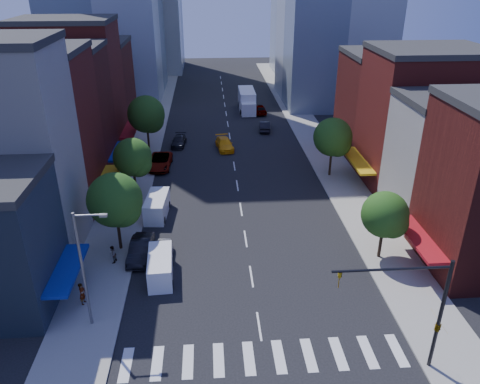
% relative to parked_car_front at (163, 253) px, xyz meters
% --- Properties ---
extents(ground, '(220.00, 220.00, 0.00)m').
position_rel_parked_car_front_xyz_m(ground, '(7.50, -8.92, -0.70)').
color(ground, black).
rests_on(ground, ground).
extents(sidewalk_left, '(5.00, 120.00, 0.15)m').
position_rel_parked_car_front_xyz_m(sidewalk_left, '(-5.00, 31.08, -0.63)').
color(sidewalk_left, gray).
rests_on(sidewalk_left, ground).
extents(sidewalk_right, '(5.00, 120.00, 0.15)m').
position_rel_parked_car_front_xyz_m(sidewalk_right, '(20.00, 31.08, -0.63)').
color(sidewalk_right, gray).
rests_on(sidewalk_right, ground).
extents(crosswalk, '(19.00, 3.00, 0.01)m').
position_rel_parked_car_front_xyz_m(crosswalk, '(7.50, -11.92, -0.70)').
color(crosswalk, silver).
rests_on(crosswalk, ground).
extents(bldg_left_2, '(12.00, 9.00, 16.00)m').
position_rel_parked_car_front_xyz_m(bldg_left_2, '(-13.50, 11.58, 7.30)').
color(bldg_left_2, maroon).
rests_on(bldg_left_2, ground).
extents(bldg_left_3, '(12.00, 8.00, 15.00)m').
position_rel_parked_car_front_xyz_m(bldg_left_3, '(-13.50, 20.08, 6.80)').
color(bldg_left_3, '#4B1512').
rests_on(bldg_left_3, ground).
extents(bldg_left_4, '(12.00, 9.00, 17.00)m').
position_rel_parked_car_front_xyz_m(bldg_left_4, '(-13.50, 28.58, 7.80)').
color(bldg_left_4, maroon).
rests_on(bldg_left_4, ground).
extents(bldg_left_5, '(12.00, 10.00, 13.00)m').
position_rel_parked_car_front_xyz_m(bldg_left_5, '(-13.50, 38.08, 5.80)').
color(bldg_left_5, '#4B1512').
rests_on(bldg_left_5, ground).
extents(bldg_right_1, '(12.00, 8.00, 12.00)m').
position_rel_parked_car_front_xyz_m(bldg_right_1, '(28.50, 6.08, 5.30)').
color(bldg_right_1, silver).
rests_on(bldg_right_1, ground).
extents(bldg_right_2, '(12.00, 10.00, 15.00)m').
position_rel_parked_car_front_xyz_m(bldg_right_2, '(28.50, 15.08, 6.80)').
color(bldg_right_2, maroon).
rests_on(bldg_right_2, ground).
extents(bldg_right_3, '(12.00, 10.00, 13.00)m').
position_rel_parked_car_front_xyz_m(bldg_right_3, '(28.50, 25.08, 5.80)').
color(bldg_right_3, '#4B1512').
rests_on(bldg_right_3, ground).
extents(traffic_signal, '(7.24, 2.24, 8.00)m').
position_rel_parked_car_front_xyz_m(traffic_signal, '(17.44, -13.42, 3.46)').
color(traffic_signal, black).
rests_on(traffic_signal, sidewalk_right).
extents(streetlight, '(2.25, 0.25, 9.00)m').
position_rel_parked_car_front_xyz_m(streetlight, '(-4.31, -7.92, 4.57)').
color(streetlight, slate).
rests_on(streetlight, sidewalk_left).
extents(tree_left_near, '(4.80, 4.80, 7.30)m').
position_rel_parked_car_front_xyz_m(tree_left_near, '(-3.85, 2.00, 4.16)').
color(tree_left_near, black).
rests_on(tree_left_near, sidewalk_left).
extents(tree_left_mid, '(4.20, 4.20, 6.65)m').
position_rel_parked_car_front_xyz_m(tree_left_mid, '(-3.85, 13.00, 3.83)').
color(tree_left_mid, black).
rests_on(tree_left_mid, sidewalk_left).
extents(tree_left_far, '(5.00, 5.00, 7.75)m').
position_rel_parked_car_front_xyz_m(tree_left_far, '(-3.85, 27.00, 4.50)').
color(tree_left_far, black).
rests_on(tree_left_far, sidewalk_left).
extents(tree_right_near, '(4.00, 4.00, 6.20)m').
position_rel_parked_car_front_xyz_m(tree_right_near, '(19.15, -1.00, 3.49)').
color(tree_right_near, black).
rests_on(tree_right_near, sidewalk_right).
extents(tree_right_far, '(4.60, 4.60, 7.20)m').
position_rel_parked_car_front_xyz_m(tree_right_far, '(19.15, 17.00, 4.16)').
color(tree_right_far, black).
rests_on(tree_right_far, sidewalk_right).
extents(parked_car_front, '(1.70, 4.13, 1.40)m').
position_rel_parked_car_front_xyz_m(parked_car_front, '(0.00, 0.00, 0.00)').
color(parked_car_front, '#A7A7AC').
rests_on(parked_car_front, ground).
extents(parked_car_second, '(2.06, 5.07, 1.64)m').
position_rel_parked_car_front_xyz_m(parked_car_second, '(-2.00, 0.64, 0.12)').
color(parked_car_second, black).
rests_on(parked_car_second, ground).
extents(parked_car_third, '(3.03, 6.03, 1.64)m').
position_rel_parked_car_front_xyz_m(parked_car_third, '(-1.99, 21.26, 0.12)').
color(parked_car_third, '#999999').
rests_on(parked_car_third, ground).
extents(parked_car_rear, '(2.27, 4.71, 1.32)m').
position_rel_parked_car_front_xyz_m(parked_car_rear, '(0.00, 29.37, -0.04)').
color(parked_car_rear, black).
rests_on(parked_car_rear, ground).
extents(cargo_van_near, '(2.19, 4.91, 2.05)m').
position_rel_parked_car_front_xyz_m(cargo_van_near, '(0.01, -2.56, 0.31)').
color(cargo_van_near, white).
rests_on(cargo_van_near, ground).
extents(cargo_van_far, '(2.39, 5.16, 2.14)m').
position_rel_parked_car_front_xyz_m(cargo_van_far, '(-1.24, 8.25, 0.36)').
color(cargo_van_far, white).
rests_on(cargo_van_far, ground).
extents(taxi, '(2.76, 5.37, 1.49)m').
position_rel_parked_car_front_xyz_m(taxi, '(6.50, 27.47, 0.04)').
color(taxi, '#FDAC0D').
rests_on(taxi, ground).
extents(traffic_car_oncoming, '(2.00, 4.64, 1.49)m').
position_rel_parked_car_front_xyz_m(traffic_car_oncoming, '(13.12, 35.27, 0.04)').
color(traffic_car_oncoming, black).
rests_on(traffic_car_oncoming, ground).
extents(traffic_car_far, '(2.53, 5.06, 1.66)m').
position_rel_parked_car_front_xyz_m(traffic_car_far, '(13.26, 44.81, 0.13)').
color(traffic_car_far, '#999999').
rests_on(traffic_car_far, ground).
extents(box_truck, '(2.82, 8.89, 3.58)m').
position_rel_parked_car_front_xyz_m(box_truck, '(11.31, 46.90, 0.99)').
color(box_truck, white).
rests_on(box_truck, ground).
extents(pedestrian_near, '(0.55, 0.73, 1.82)m').
position_rel_parked_car_front_xyz_m(pedestrian_near, '(-5.58, -5.63, 0.36)').
color(pedestrian_near, '#999999').
rests_on(pedestrian_near, sidewalk_left).
extents(pedestrian_far, '(0.77, 0.90, 1.60)m').
position_rel_parked_car_front_xyz_m(pedestrian_far, '(-4.27, -0.23, 0.25)').
color(pedestrian_far, '#999999').
rests_on(pedestrian_far, sidewalk_left).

